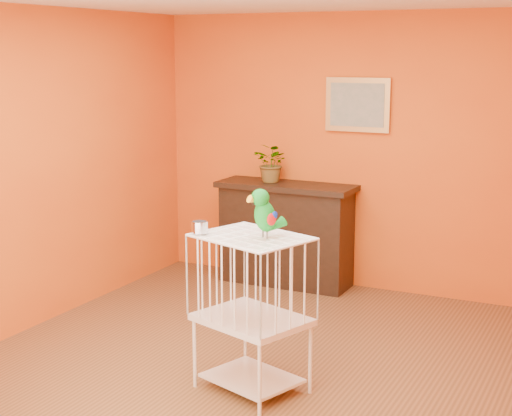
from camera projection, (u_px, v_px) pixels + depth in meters
The scene contains 8 objects.
ground at pixel (251, 367), 5.65m from camera, with size 4.50×4.50×0.00m, color brown.
room_shell at pixel (250, 149), 5.34m from camera, with size 4.50×4.50×4.50m.
console_cabinet at pixel (286, 234), 7.60m from camera, with size 1.34×0.48×0.99m.
potted_plant at pixel (273, 167), 7.56m from camera, with size 0.34×0.38×0.29m, color #26722D.
framed_picture at pixel (358, 105), 7.26m from camera, with size 0.62×0.04×0.50m.
birdcage at pixel (252, 312), 5.17m from camera, with size 0.82×0.72×1.06m.
feed_cup at pixel (199, 227), 5.13m from camera, with size 0.11×0.11×0.08m, color silver.
parrot at pixel (265, 213), 5.00m from camera, with size 0.22×0.27×0.32m.
Camera 1 is at (2.38, -4.75, 2.24)m, focal length 55.00 mm.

